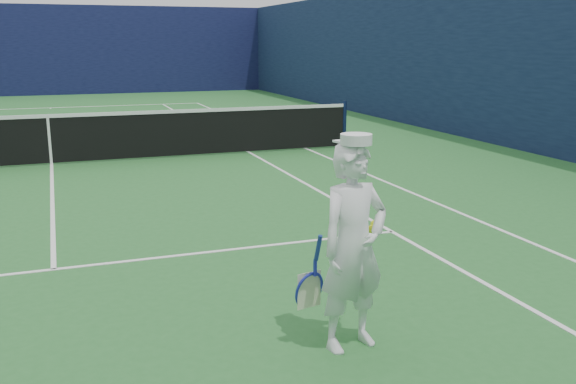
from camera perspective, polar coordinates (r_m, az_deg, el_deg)
The scene contains 5 objects.
ground at distance 13.61m, azimuth -20.27°, elevation 2.28°, with size 80.00×80.00×0.00m, color #27662C.
court_markings at distance 13.61m, azimuth -20.27°, elevation 2.30°, with size 11.03×23.83×0.01m.
windscreen_fence at distance 13.40m, azimuth -20.96°, elevation 10.70°, with size 20.12×36.12×4.00m.
tennis_net at distance 13.52m, azimuth -20.46°, elevation 4.59°, with size 12.88×0.09×1.07m.
tennis_player at distance 5.04m, azimuth 5.83°, elevation -4.84°, with size 0.81×0.52×1.72m.
Camera 1 is at (0.15, -13.39, 2.40)m, focal length 40.00 mm.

